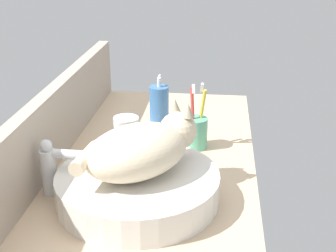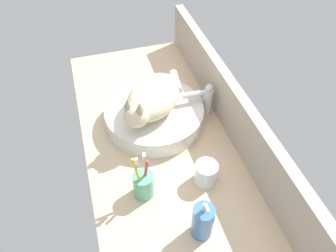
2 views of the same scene
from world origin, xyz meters
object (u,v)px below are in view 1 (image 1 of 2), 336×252
at_px(faucet, 53,165).
at_px(water_glass, 126,131).
at_px(sink_basin, 139,187).
at_px(soap_dispenser, 159,104).
at_px(cat, 143,148).
at_px(toothbrush_cup, 196,131).

bearing_deg(faucet, water_glass, -20.01).
height_order(sink_basin, soap_dispenser, soap_dispenser).
bearing_deg(soap_dispenser, cat, -177.00).
relative_size(cat, water_glass, 3.88).
bearing_deg(water_glass, faucet, 159.99).
xyz_separation_m(sink_basin, water_glass, (0.31, 0.09, 0.00)).
bearing_deg(water_glass, cat, -161.68).
distance_m(toothbrush_cup, water_glass, 0.20).
bearing_deg(sink_basin, water_glass, 16.26).
bearing_deg(water_glass, toothbrush_cup, -92.67).
distance_m(cat, toothbrush_cup, 0.31).
height_order(faucet, toothbrush_cup, toothbrush_cup).
height_order(sink_basin, faucet, faucet).
xyz_separation_m(faucet, soap_dispenser, (0.46, -0.18, -0.01)).
distance_m(sink_basin, faucet, 0.20).
bearing_deg(toothbrush_cup, faucet, 133.16).
bearing_deg(toothbrush_cup, water_glass, 87.33).
height_order(soap_dispenser, toothbrush_cup, toothbrush_cup).
distance_m(soap_dispenser, toothbrush_cup, 0.21).
xyz_separation_m(faucet, water_glass, (0.30, -0.11, -0.04)).
bearing_deg(cat, toothbrush_cup, -19.60).
distance_m(cat, faucet, 0.21).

